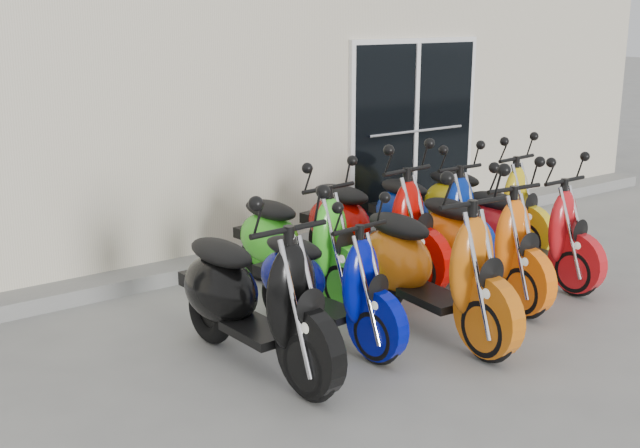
# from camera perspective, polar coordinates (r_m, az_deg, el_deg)

# --- Properties ---
(ground) EXTENTS (80.00, 80.00, 0.00)m
(ground) POSITION_cam_1_polar(r_m,az_deg,el_deg) (7.06, 2.92, -6.91)
(ground) COLOR gray
(ground) RESTS_ON ground
(building) EXTENTS (14.00, 6.00, 3.20)m
(building) POSITION_cam_1_polar(r_m,az_deg,el_deg) (11.11, -14.44, 9.16)
(building) COLOR beige
(building) RESTS_ON ground
(front_step) EXTENTS (14.00, 0.40, 0.15)m
(front_step) POSITION_cam_1_polar(r_m,az_deg,el_deg) (8.60, -5.65, -2.40)
(front_step) COLOR gray
(front_step) RESTS_ON ground
(door_right) EXTENTS (2.02, 0.08, 2.22)m
(door_right) POSITION_cam_1_polar(r_m,az_deg,el_deg) (10.00, 6.69, 6.97)
(door_right) COLOR black
(door_right) RESTS_ON front_step
(scooter_front_black) EXTENTS (0.82, 2.02, 1.47)m
(scooter_front_black) POSITION_cam_1_polar(r_m,az_deg,el_deg) (5.92, -4.82, -3.70)
(scooter_front_black) COLOR black
(scooter_front_black) RESTS_ON ground
(scooter_front_blue) EXTENTS (0.80, 1.80, 1.29)m
(scooter_front_blue) POSITION_cam_1_polar(r_m,az_deg,el_deg) (6.42, 0.30, -2.99)
(scooter_front_blue) COLOR #030B91
(scooter_front_blue) RESTS_ON ground
(scooter_front_orange_a) EXTENTS (0.88, 2.07, 1.50)m
(scooter_front_orange_a) POSITION_cam_1_polar(r_m,az_deg,el_deg) (6.63, 7.90, -1.62)
(scooter_front_orange_a) COLOR #D1620F
(scooter_front_orange_a) RESTS_ON ground
(scooter_front_orange_b) EXTENTS (0.86, 1.94, 1.40)m
(scooter_front_orange_b) POSITION_cam_1_polar(r_m,az_deg,el_deg) (7.57, 11.17, -0.10)
(scooter_front_orange_b) COLOR orange
(scooter_front_orange_b) RESTS_ON ground
(scooter_front_red) EXTENTS (0.69, 1.83, 1.34)m
(scooter_front_red) POSITION_cam_1_polar(r_m,az_deg,el_deg) (8.18, 14.46, 0.63)
(scooter_front_red) COLOR red
(scooter_front_red) RESTS_ON ground
(scooter_back_green) EXTENTS (0.86, 1.93, 1.38)m
(scooter_back_green) POSITION_cam_1_polar(r_m,az_deg,el_deg) (7.45, -1.61, -0.09)
(scooter_back_green) COLOR #3DCE25
(scooter_back_green) RESTS_ON ground
(scooter_back_red) EXTENTS (0.93, 2.06, 1.47)m
(scooter_back_red) POSITION_cam_1_polar(r_m,az_deg,el_deg) (7.90, 3.66, 1.06)
(scooter_back_red) COLOR #B30703
(scooter_back_red) RESTS_ON ground
(scooter_back_blue) EXTENTS (0.68, 1.85, 1.36)m
(scooter_back_blue) POSITION_cam_1_polar(r_m,az_deg,el_deg) (8.53, 7.77, 1.62)
(scooter_back_blue) COLOR navy
(scooter_back_blue) RESTS_ON ground
(scooter_back_yellow) EXTENTS (0.83, 1.91, 1.38)m
(scooter_back_yellow) POSITION_cam_1_polar(r_m,az_deg,el_deg) (9.09, 11.46, 2.32)
(scooter_back_yellow) COLOR gold
(scooter_back_yellow) RESTS_ON ground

